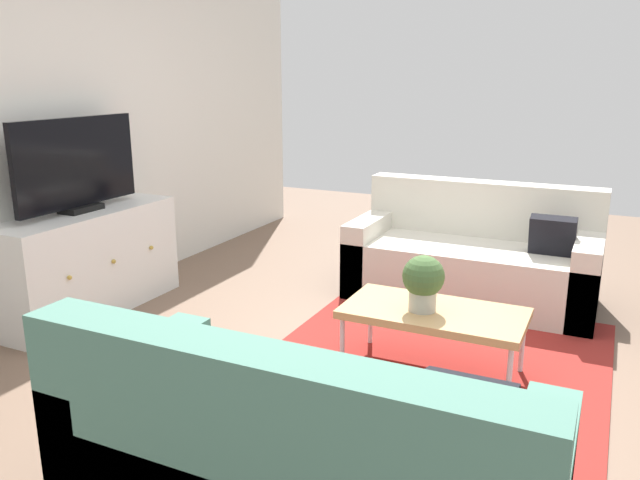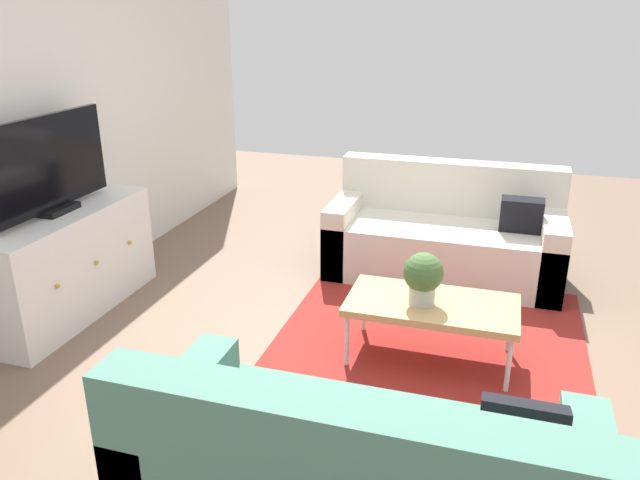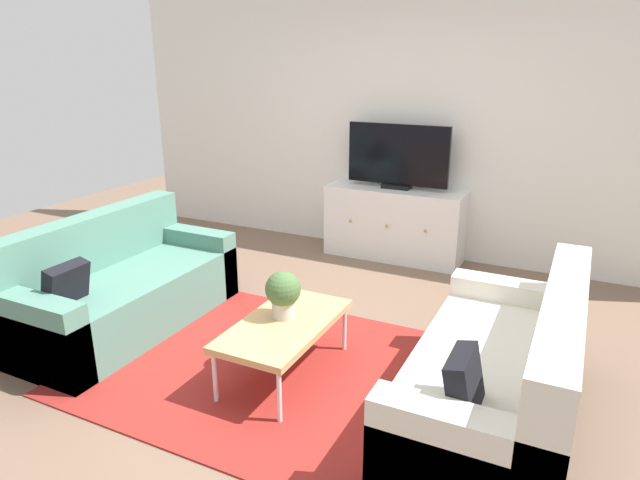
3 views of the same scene
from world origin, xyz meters
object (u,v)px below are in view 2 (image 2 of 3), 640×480
at_px(flat_screen_tv, 50,165).
at_px(potted_plant, 423,276).
at_px(couch_right_side, 445,238).
at_px(tv_console, 68,263).
at_px(coffee_table, 432,307).

bearing_deg(flat_screen_tv, potted_plant, -88.50).
relative_size(potted_plant, flat_screen_tv, 0.30).
distance_m(couch_right_side, tv_console, 2.79).
bearing_deg(couch_right_side, flat_screen_tv, 121.41).
height_order(tv_console, flat_screen_tv, flat_screen_tv).
height_order(couch_right_side, flat_screen_tv, flat_screen_tv).
bearing_deg(tv_console, potted_plant, -88.49).
distance_m(coffee_table, tv_console, 2.44).
xyz_separation_m(couch_right_side, potted_plant, (-1.40, -0.01, 0.27)).
height_order(coffee_table, tv_console, tv_console).
relative_size(couch_right_side, tv_console, 1.27).
distance_m(coffee_table, flat_screen_tv, 2.56).
distance_m(potted_plant, tv_console, 2.39).
relative_size(couch_right_side, coffee_table, 1.77).
xyz_separation_m(coffee_table, potted_plant, (-0.04, 0.06, 0.20)).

